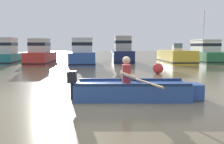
# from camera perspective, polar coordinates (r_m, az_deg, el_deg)

# --- Properties ---
(ground_plane) EXTENTS (120.00, 120.00, 0.00)m
(ground_plane) POSITION_cam_1_polar(r_m,az_deg,el_deg) (7.43, -1.34, -5.54)
(ground_plane) COLOR #7A6B4C
(rowboat_with_person) EXTENTS (3.73, 1.97, 1.19)m
(rowboat_with_person) POSITION_cam_1_polar(r_m,az_deg,el_deg) (7.07, 4.99, -4.07)
(rowboat_with_person) COLOR #2D519E
(rowboat_with_person) RESTS_ON ground
(moored_boat_teal) EXTENTS (1.95, 5.19, 2.14)m
(moored_boat_teal) POSITION_cam_1_polar(r_m,az_deg,el_deg) (23.22, -22.59, 3.83)
(moored_boat_teal) COLOR #1E727A
(moored_boat_teal) RESTS_ON ground
(moored_boat_red) EXTENTS (2.03, 4.71, 2.03)m
(moored_boat_red) POSITION_cam_1_polar(r_m,az_deg,el_deg) (20.88, -15.74, 3.80)
(moored_boat_red) COLOR #B72D28
(moored_boat_red) RESTS_ON ground
(moored_boat_blue) EXTENTS (2.04, 5.62, 2.06)m
(moored_boat_blue) POSITION_cam_1_polar(r_m,az_deg,el_deg) (20.12, -6.57, 3.93)
(moored_boat_blue) COLOR #2D519E
(moored_boat_blue) RESTS_ON ground
(moored_boat_navy) EXTENTS (2.05, 4.92, 2.30)m
(moored_boat_navy) POSITION_cam_1_polar(r_m,az_deg,el_deg) (22.39, 2.35, 4.39)
(moored_boat_navy) COLOR #19234C
(moored_boat_navy) RESTS_ON ground
(moored_boat_yellow) EXTENTS (2.26, 5.28, 1.66)m
(moored_boat_yellow) POSITION_cam_1_polar(r_m,az_deg,el_deg) (21.90, 14.11, 3.31)
(moored_boat_yellow) COLOR gold
(moored_boat_yellow) RESTS_ON ground
(moored_boat_green) EXTENTS (2.37, 6.74, 4.58)m
(moored_boat_green) POSITION_cam_1_polar(r_m,az_deg,el_deg) (24.23, 19.77, 3.91)
(moored_boat_green) COLOR #287042
(moored_boat_green) RESTS_ON ground
(mooring_buoy) EXTENTS (0.55, 0.55, 0.55)m
(mooring_buoy) POSITION_cam_1_polar(r_m,az_deg,el_deg) (13.61, 10.33, 0.82)
(mooring_buoy) COLOR red
(mooring_buoy) RESTS_ON ground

